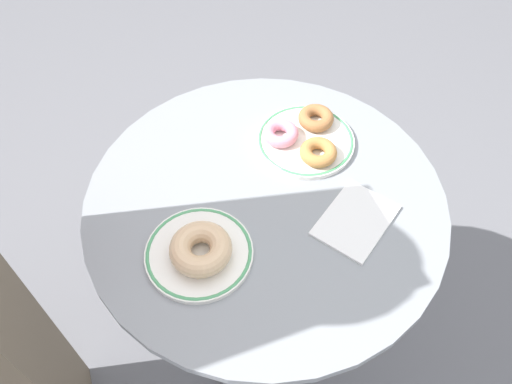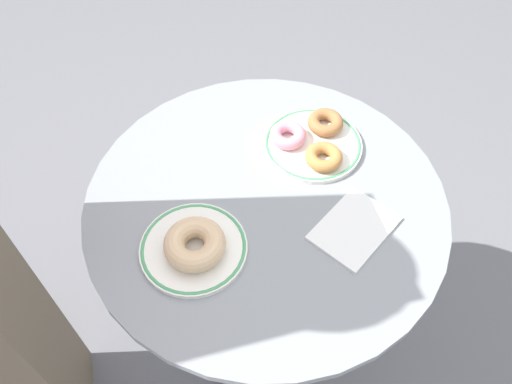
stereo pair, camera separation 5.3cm
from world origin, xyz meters
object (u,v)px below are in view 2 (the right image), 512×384
at_px(donut_old_fashioned, 324,157).
at_px(paper_napkin, 354,228).
at_px(plate_right, 313,144).
at_px(donut_cinnamon, 325,122).
at_px(cafe_table, 264,257).
at_px(plate_left, 194,248).
at_px(donut_glazed, 195,244).
at_px(donut_pink_frosted, 288,135).

relative_size(donut_old_fashioned, paper_napkin, 0.49).
bearing_deg(plate_right, donut_cinnamon, 6.69).
xyz_separation_m(cafe_table, donut_old_fashioned, (0.13, -0.04, 0.23)).
relative_size(plate_left, donut_cinnamon, 2.56).
bearing_deg(donut_glazed, donut_pink_frosted, 5.18).
bearing_deg(donut_pink_frosted, donut_glazed, -174.82).
height_order(plate_left, donut_glazed, donut_glazed).
height_order(plate_left, plate_right, same).
height_order(cafe_table, donut_glazed, donut_glazed).
height_order(plate_right, donut_pink_frosted, donut_pink_frosted).
bearing_deg(paper_napkin, plate_right, 55.09).
bearing_deg(plate_left, paper_napkin, -43.17).
height_order(donut_cinnamon, donut_old_fashioned, same).
bearing_deg(plate_right, cafe_table, -177.67).
relative_size(cafe_table, donut_cinnamon, 10.15).
relative_size(plate_right, donut_old_fashioned, 2.70).
relative_size(cafe_table, plate_right, 3.76).
xyz_separation_m(donut_glazed, donut_pink_frosted, (0.30, 0.03, -0.01)).
distance_m(plate_left, plate_right, 0.32).
bearing_deg(plate_left, plate_right, -4.42).
height_order(cafe_table, plate_right, plate_right).
distance_m(cafe_table, paper_napkin, 0.27).
xyz_separation_m(donut_pink_frosted, paper_napkin, (-0.09, -0.21, -0.02)).
distance_m(cafe_table, plate_left, 0.27).
xyz_separation_m(plate_right, donut_old_fashioned, (-0.03, -0.04, 0.02)).
bearing_deg(cafe_table, donut_pink_frosted, 20.41).
xyz_separation_m(cafe_table, plate_right, (0.16, 0.01, 0.22)).
distance_m(plate_right, donut_cinnamon, 0.05).
distance_m(cafe_table, donut_pink_frosted, 0.28).
relative_size(cafe_table, donut_old_fashioned, 10.15).
bearing_deg(donut_cinnamon, donut_old_fashioned, -148.54).
distance_m(plate_right, paper_napkin, 0.21).
xyz_separation_m(donut_glazed, paper_napkin, (0.21, -0.19, -0.03)).
xyz_separation_m(plate_left, donut_glazed, (-0.00, -0.01, 0.02)).
xyz_separation_m(donut_cinnamon, paper_napkin, (-0.17, -0.17, -0.02)).
relative_size(plate_right, donut_pink_frosted, 2.70).
relative_size(donut_glazed, donut_pink_frosted, 1.46).
height_order(plate_right, donut_glazed, donut_glazed).
relative_size(plate_left, plate_right, 0.95).
bearing_deg(plate_left, donut_pink_frosted, 3.74).
height_order(plate_right, donut_cinnamon, donut_cinnamon).
distance_m(plate_left, donut_old_fashioned, 0.30).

